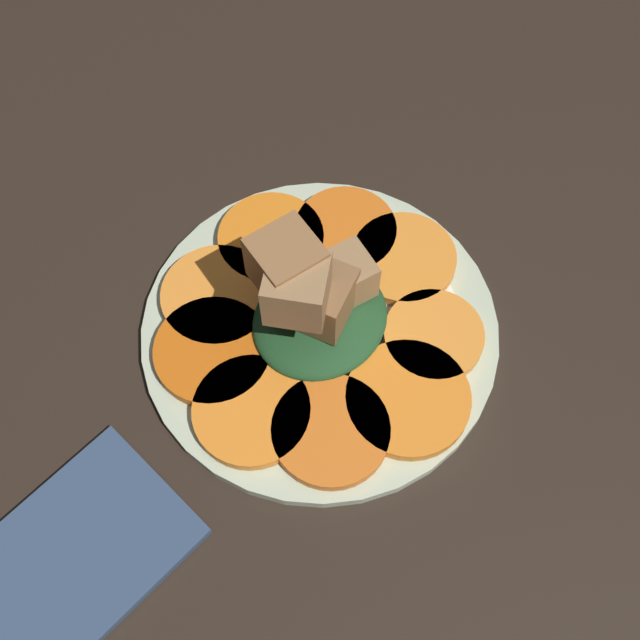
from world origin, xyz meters
The scene contains 14 objects.
table_slab centered at (0.00, 0.00, 1.00)cm, with size 120.00×120.00×2.00cm, color black.
plate centered at (0.00, 0.00, 2.52)cm, with size 26.80×26.80×1.05cm.
carrot_slice_0 centered at (-8.57, 0.74, 3.58)cm, with size 8.15×8.15×0.96cm, color orange.
carrot_slice_1 centered at (-7.32, -4.27, 3.58)cm, with size 8.05×8.05×0.96cm, color orange.
carrot_slice_2 centered at (-2.70, -7.98, 3.58)cm, with size 8.33×8.33×0.96cm, color orange.
carrot_slice_3 centered at (3.70, -7.19, 3.58)cm, with size 8.58×8.58×0.96cm, color orange.
carrot_slice_4 centered at (7.09, -4.05, 3.58)cm, with size 8.60×8.60×0.96cm, color #D45E12.
carrot_slice_5 centered at (8.35, 1.37, 3.58)cm, with size 8.35×8.35×0.96cm, color orange.
carrot_slice_6 centered at (5.53, 6.38, 3.58)cm, with size 8.31×8.31×0.96cm, color orange.
carrot_slice_7 centered at (0.43, 8.67, 3.58)cm, with size 8.91×8.91×0.96cm, color orange.
carrot_slice_8 centered at (-5.08, 6.74, 3.58)cm, with size 7.41×7.41×0.96cm, color orange.
center_pile centered at (0.22, -0.24, 7.06)cm, with size 10.45×9.41×10.59cm.
fork centered at (0.65, -6.52, 3.30)cm, with size 18.60×3.60×0.40cm.
napkin centered at (24.61, 0.37, 2.40)cm, with size 17.51×10.50×0.80cm.
Camera 1 is at (19.71, 19.06, 56.36)cm, focal length 45.00 mm.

